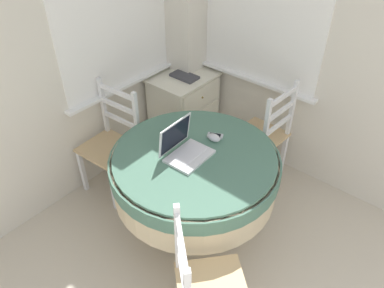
# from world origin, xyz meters

# --- Properties ---
(corner_room_shell) EXTENTS (4.60, 5.03, 2.55)m
(corner_room_shell) POSITION_xyz_m (1.40, 2.04, 1.28)
(corner_room_shell) COLOR beige
(corner_room_shell) RESTS_ON ground_plane
(round_dining_table) EXTENTS (1.17, 1.17, 0.73)m
(round_dining_table) POSITION_xyz_m (1.20, 2.10, 0.59)
(round_dining_table) COLOR #4C3D2D
(round_dining_table) RESTS_ON ground_plane
(laptop) EXTENTS (0.31, 0.26, 0.24)m
(laptop) POSITION_xyz_m (1.16, 2.16, 0.78)
(laptop) COLOR silver
(laptop) RESTS_ON round_dining_table
(computer_mouse) EXTENTS (0.06, 0.10, 0.05)m
(computer_mouse) POSITION_xyz_m (1.41, 2.10, 0.76)
(computer_mouse) COLOR silver
(computer_mouse) RESTS_ON round_dining_table
(cell_phone) EXTENTS (0.10, 0.13, 0.01)m
(cell_phone) POSITION_xyz_m (1.46, 2.13, 0.74)
(cell_phone) COLOR #B2B7BC
(cell_phone) RESTS_ON round_dining_table
(dining_chair_near_back_window) EXTENTS (0.41, 0.45, 0.95)m
(dining_chair_near_back_window) POSITION_xyz_m (1.14, 2.93, 0.45)
(dining_chair_near_back_window) COLOR tan
(dining_chair_near_back_window) RESTS_ON ground_plane
(dining_chair_near_right_window) EXTENTS (0.45, 0.41, 0.95)m
(dining_chair_near_right_window) POSITION_xyz_m (2.03, 2.03, 0.45)
(dining_chair_near_right_window) COLOR tan
(dining_chair_near_right_window) RESTS_ON ground_plane
(corner_cabinet) EXTENTS (0.59, 0.47, 0.73)m
(corner_cabinet) POSITION_xyz_m (2.02, 2.91, 0.36)
(corner_cabinet) COLOR silver
(corner_cabinet) RESTS_ON ground_plane
(book_on_cabinet) EXTENTS (0.14, 0.25, 0.02)m
(book_on_cabinet) POSITION_xyz_m (2.01, 2.89, 0.74)
(book_on_cabinet) COLOR #3F3F44
(book_on_cabinet) RESTS_ON corner_cabinet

